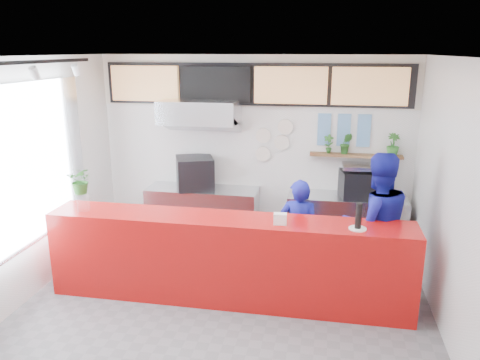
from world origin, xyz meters
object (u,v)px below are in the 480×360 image
Objects in this scene: service_counter at (228,259)px; espresso_machine at (362,184)px; staff_right at (375,226)px; staff_center at (298,233)px; panini_oven at (195,173)px; pepper_mill at (358,216)px.

espresso_machine reaches higher than service_counter.
espresso_machine is 1.33m from staff_right.
staff_center reaches higher than espresso_machine.
espresso_machine is (2.62, 0.00, -0.05)m from panini_oven.
panini_oven is 3.02m from staff_right.
staff_center is (1.75, -1.22, -0.42)m from panini_oven.
espresso_machine is at bearing -21.39° from panini_oven.
service_counter is 2.11m from panini_oven.
panini_oven is at bearing 116.95° from service_counter.
staff_right is at bearing -47.25° from panini_oven.
panini_oven is at bearing 169.87° from espresso_machine.
staff_center is 4.99× the size of pepper_mill.
service_counter is 2.54m from espresso_machine.
service_counter is 7.92× the size of panini_oven.
staff_center is (-0.87, -1.22, -0.37)m from espresso_machine.
service_counter is at bearing 36.07° from staff_center.
pepper_mill reaches higher than espresso_machine.
staff_center is (0.83, 0.58, 0.18)m from service_counter.
pepper_mill reaches higher than service_counter.
panini_oven reaches higher than pepper_mill.
service_counter is 3.07× the size of staff_center.
pepper_mill is at bearing -59.14° from panini_oven.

